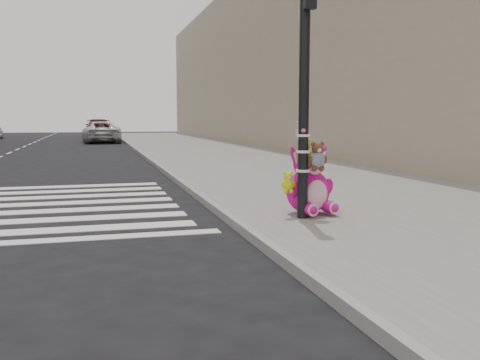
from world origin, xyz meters
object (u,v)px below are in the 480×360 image
object	(u,v)px
car_white_near	(101,132)
pink_bunny	(309,186)
red_teddy	(311,205)
signal_pole	(305,114)

from	to	relation	value
car_white_near	pink_bunny	bearing A→B (deg)	92.97
car_white_near	red_teddy	bearing A→B (deg)	93.31
pink_bunny	red_teddy	distance (m)	0.49
signal_pole	red_teddy	bearing A→B (deg)	57.85
pink_bunny	car_white_near	bearing A→B (deg)	83.90
red_teddy	signal_pole	bearing A→B (deg)	-144.27
pink_bunny	red_teddy	size ratio (longest dim) A/B	5.95
red_teddy	pink_bunny	bearing A→B (deg)	-141.10
red_teddy	car_white_near	world-z (taller)	car_white_near
car_white_near	signal_pole	bearing A→B (deg)	92.51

